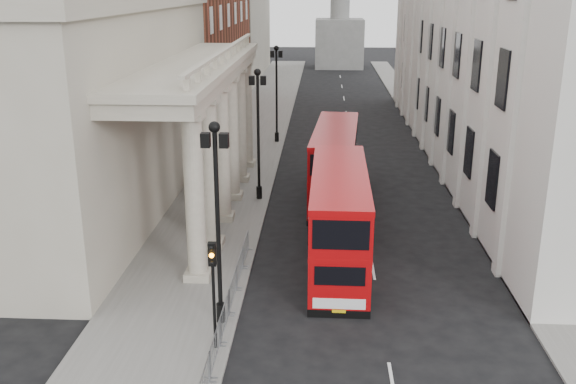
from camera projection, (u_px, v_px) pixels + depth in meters
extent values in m
plane|color=black|center=(221.00, 381.00, 22.46)|extent=(260.00, 260.00, 0.00)
cube|color=slate|center=(242.00, 159.00, 51.12)|extent=(6.00, 140.00, 0.12)
cube|color=slate|center=(451.00, 162.00, 50.26)|extent=(3.00, 140.00, 0.12)
cube|color=slate|center=(278.00, 159.00, 50.96)|extent=(0.20, 140.00, 0.14)
cube|color=#9E9785|center=(90.00, 113.00, 38.29)|extent=(9.00, 28.00, 12.00)
cube|color=brown|center=(188.00, 9.00, 65.27)|extent=(9.00, 32.00, 22.00)
cube|color=#9E9785|center=(232.00, 9.00, 96.00)|extent=(9.00, 30.00, 20.00)
cube|color=#60605E|center=(339.00, 43.00, 108.38)|extent=(8.00, 8.00, 8.00)
cylinder|color=black|center=(221.00, 312.00, 26.14)|extent=(0.36, 0.36, 0.80)
cylinder|color=black|center=(218.00, 230.00, 25.04)|extent=(0.18, 0.18, 8.00)
sphere|color=black|center=(214.00, 127.00, 23.78)|extent=(0.44, 0.44, 0.44)
cube|color=black|center=(224.00, 140.00, 23.92)|extent=(0.35, 0.35, 0.55)
cube|color=black|center=(205.00, 140.00, 23.95)|extent=(0.35, 0.35, 0.55)
cylinder|color=black|center=(259.00, 192.00, 41.35)|extent=(0.36, 0.36, 0.80)
cylinder|color=black|center=(258.00, 138.00, 40.25)|extent=(0.18, 0.18, 8.00)
sphere|color=black|center=(257.00, 72.00, 38.99)|extent=(0.44, 0.44, 0.44)
cube|color=black|center=(263.00, 80.00, 39.13)|extent=(0.35, 0.35, 0.55)
cube|color=black|center=(252.00, 80.00, 39.16)|extent=(0.35, 0.35, 0.55)
cylinder|color=black|center=(277.00, 137.00, 56.56)|extent=(0.36, 0.36, 0.80)
cylinder|color=black|center=(277.00, 96.00, 55.46)|extent=(0.18, 0.18, 8.00)
sphere|color=black|center=(276.00, 48.00, 54.20)|extent=(0.44, 0.44, 0.44)
cube|color=black|center=(280.00, 54.00, 54.34)|extent=(0.35, 0.35, 0.55)
cube|color=black|center=(272.00, 54.00, 54.37)|extent=(0.35, 0.35, 0.55)
cylinder|color=black|center=(214.00, 307.00, 23.83)|extent=(0.12, 0.12, 3.40)
cube|color=black|center=(212.00, 254.00, 23.18)|extent=(0.28, 0.22, 0.90)
sphere|color=black|center=(211.00, 248.00, 22.96)|extent=(0.18, 0.18, 0.18)
sphere|color=orange|center=(212.00, 255.00, 23.05)|extent=(0.18, 0.18, 0.18)
sphere|color=black|center=(212.00, 263.00, 23.14)|extent=(0.18, 0.18, 0.18)
cube|color=gray|center=(215.00, 348.00, 23.28)|extent=(0.50, 2.30, 1.10)
cube|color=gray|center=(225.00, 317.00, 25.51)|extent=(0.50, 2.30, 1.10)
cube|color=gray|center=(233.00, 290.00, 27.74)|extent=(0.50, 2.30, 1.10)
cube|color=gray|center=(240.00, 267.00, 29.98)|extent=(0.50, 2.30, 1.10)
cube|color=gray|center=(246.00, 248.00, 32.21)|extent=(0.50, 2.30, 1.10)
cube|color=#AA070A|center=(338.00, 238.00, 31.50)|extent=(2.74, 10.99, 2.09)
cube|color=#AA070A|center=(339.00, 196.00, 30.84)|extent=(2.74, 10.99, 1.83)
cube|color=#AA070A|center=(340.00, 175.00, 30.52)|extent=(2.78, 11.03, 0.26)
cube|color=black|center=(338.00, 261.00, 31.88)|extent=(2.76, 10.99, 0.37)
cube|color=black|center=(339.00, 233.00, 31.42)|extent=(2.78, 8.90, 1.04)
cube|color=black|center=(340.00, 194.00, 30.81)|extent=(2.79, 10.37, 1.15)
cube|color=white|center=(339.00, 304.00, 26.53)|extent=(2.19, 0.09, 0.47)
cube|color=yellow|center=(339.00, 311.00, 26.62)|extent=(0.57, 0.05, 0.14)
cylinder|color=black|center=(312.00, 288.00, 28.23)|extent=(0.35, 1.05, 1.04)
cylinder|color=black|center=(366.00, 290.00, 28.08)|extent=(0.35, 1.05, 1.04)
cylinder|color=black|center=(315.00, 235.00, 34.28)|extent=(0.35, 1.05, 1.04)
cylinder|color=black|center=(360.00, 236.00, 34.13)|extent=(0.35, 1.05, 1.04)
cube|color=#9C0709|center=(335.00, 178.00, 41.50)|extent=(3.32, 10.95, 2.06)
cube|color=#9C0709|center=(335.00, 146.00, 40.85)|extent=(3.32, 10.95, 1.80)
cube|color=#9C0709|center=(336.00, 130.00, 40.53)|extent=(3.36, 11.00, 0.26)
cube|color=black|center=(334.00, 195.00, 41.87)|extent=(3.34, 10.95, 0.36)
cube|color=black|center=(335.00, 174.00, 41.42)|extent=(3.24, 8.91, 1.03)
cube|color=black|center=(335.00, 144.00, 40.82)|extent=(3.34, 10.34, 1.13)
cube|color=white|center=(329.00, 216.00, 36.63)|extent=(2.16, 0.21, 0.46)
cube|color=yellow|center=(329.00, 222.00, 36.73)|extent=(0.57, 0.08, 0.13)
cylinder|color=black|center=(311.00, 209.00, 38.36)|extent=(0.40, 1.05, 1.03)
cylinder|color=black|center=(350.00, 210.00, 38.09)|extent=(0.40, 1.05, 1.03)
cylinder|color=black|center=(320.00, 179.00, 44.29)|extent=(0.40, 1.05, 1.03)
cylinder|color=black|center=(353.00, 180.00, 44.01)|extent=(0.40, 1.05, 1.03)
imported|color=black|center=(210.00, 199.00, 38.71)|extent=(0.73, 0.61, 1.70)
imported|color=black|center=(196.00, 182.00, 41.63)|extent=(0.95, 0.75, 1.91)
imported|color=black|center=(207.00, 191.00, 40.45)|extent=(0.81, 0.58, 1.55)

